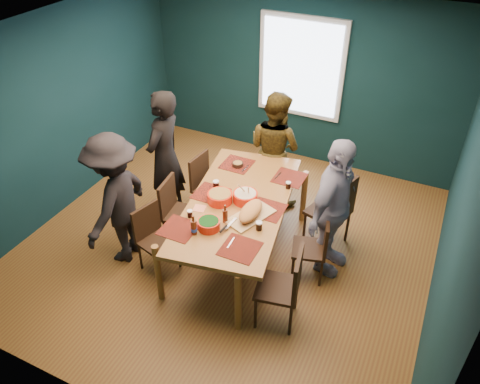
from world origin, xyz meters
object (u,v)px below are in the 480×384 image
object	(u,v)px
chair_left_mid	(175,207)
bowl_dumpling	(245,197)
chair_left_far	(206,182)
person_right	(333,209)
cutting_board	(250,212)
person_far_left	(165,157)
chair_right_mid	(317,244)
chair_right_far	(336,208)
chair_right_near	(286,283)
dining_table	(238,207)
person_back	(275,148)
person_near_left	(116,200)
bowl_herbs	(209,224)
chair_left_near	(153,234)
bowl_salad	(220,197)

from	to	relation	value
chair_left_mid	bowl_dumpling	xyz separation A→B (m)	(0.91, 0.13, 0.38)
chair_left_far	person_right	xyz separation A→B (m)	(1.84, -0.30, 0.35)
chair_left_mid	cutting_board	distance (m)	1.17
chair_left_mid	person_far_left	xyz separation A→B (m)	(-0.41, 0.46, 0.39)
chair_left_far	chair_right_mid	bearing A→B (deg)	-10.43
chair_right_far	chair_right_near	bearing A→B (deg)	-78.13
dining_table	person_far_left	distance (m)	1.32
chair_right_near	person_back	xyz separation A→B (m)	(-0.98, 2.07, 0.27)
dining_table	person_near_left	xyz separation A→B (m)	(-1.31, -0.60, 0.09)
bowl_dumpling	cutting_board	bearing A→B (deg)	-54.30
person_near_left	bowl_herbs	size ratio (longest dim) A/B	6.94
bowl_dumpling	cutting_board	xyz separation A→B (m)	(0.18, -0.25, 0.01)
chair_left_near	person_near_left	world-z (taller)	person_near_left
chair_left_near	person_right	xyz separation A→B (m)	(1.91, 0.89, 0.39)
chair_left_mid	person_right	xyz separation A→B (m)	(1.90, 0.38, 0.35)
chair_left_mid	person_back	world-z (taller)	person_back
chair_right_near	person_back	bearing A→B (deg)	104.54
person_far_left	bowl_dumpling	size ratio (longest dim) A/B	6.41
cutting_board	bowl_salad	bearing A→B (deg)	-173.36
person_right	bowl_herbs	size ratio (longest dim) A/B	7.17
chair_left_far	chair_left_mid	xyz separation A→B (m)	(-0.06, -0.67, 0.00)
dining_table	chair_right_mid	bearing A→B (deg)	-5.80
chair_right_near	cutting_board	size ratio (longest dim) A/B	1.33
chair_right_near	chair_left_mid	bearing A→B (deg)	149.21
person_right	person_far_left	bearing A→B (deg)	97.56
chair_right_mid	chair_left_mid	bearing A→B (deg)	168.89
chair_right_far	person_back	bearing A→B (deg)	165.51
chair_right_near	person_right	size ratio (longest dim) A/B	0.55
person_far_left	bowl_salad	bearing A→B (deg)	63.77
chair_right_near	person_right	bearing A→B (deg)	69.98
bowl_salad	person_near_left	bearing A→B (deg)	-155.44
chair_right_far	cutting_board	bearing A→B (deg)	-113.66
chair_right_mid	chair_right_near	world-z (taller)	chair_right_near
bowl_herbs	person_right	bearing A→B (deg)	37.46
person_back	cutting_board	size ratio (longest dim) A/B	2.30
person_near_left	bowl_herbs	distance (m)	1.23
chair_left_mid	person_right	distance (m)	1.97
person_back	cutting_board	world-z (taller)	person_back
chair_right_mid	person_near_left	world-z (taller)	person_near_left
chair_right_mid	chair_left_far	bearing A→B (deg)	147.56
dining_table	bowl_herbs	bearing A→B (deg)	-107.62
chair_left_near	chair_right_far	bearing A→B (deg)	50.34
chair_left_far	chair_right_far	xyz separation A→B (m)	(1.79, 0.10, 0.06)
chair_left_mid	chair_right_near	bearing A→B (deg)	-26.77
chair_left_mid	chair_left_near	world-z (taller)	chair_left_mid
dining_table	bowl_dumpling	xyz separation A→B (m)	(0.07, 0.04, 0.14)
person_right	bowl_herbs	xyz separation A→B (m)	(-1.14, -0.87, 0.02)
person_right	bowl_dumpling	xyz separation A→B (m)	(-0.99, -0.25, 0.03)
chair_left_mid	person_back	bearing A→B (deg)	55.26
dining_table	chair_right_far	world-z (taller)	chair_right_far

